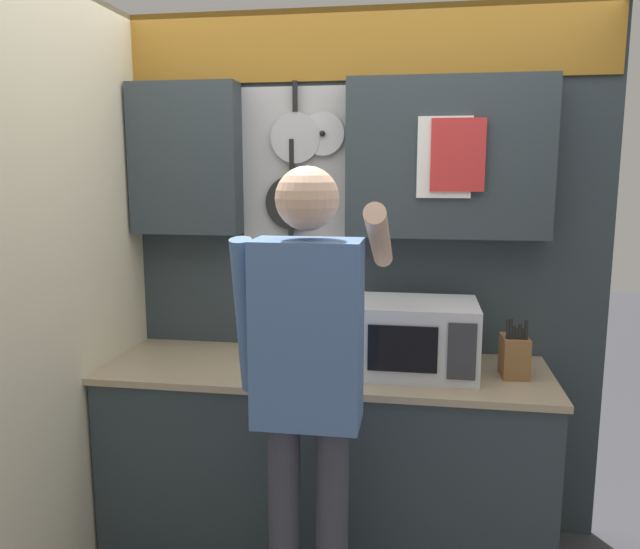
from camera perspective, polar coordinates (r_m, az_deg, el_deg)
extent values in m
plane|color=#38383D|center=(3.25, 0.43, -23.74)|extent=(14.00, 14.00, 0.00)
cube|color=#2D383D|center=(3.03, 0.44, -16.83)|extent=(1.97, 0.64, 0.87)
cube|color=tan|center=(2.86, 0.46, -8.69)|extent=(2.00, 0.67, 0.03)
cube|color=#2D383D|center=(3.10, 1.42, -0.18)|extent=(2.57, 0.04, 2.52)
cube|color=#99661E|center=(3.08, 1.42, 20.31)|extent=(2.53, 0.02, 0.33)
cube|color=#2D383D|center=(3.14, -12.16, 10.27)|extent=(0.53, 0.16, 0.72)
cube|color=#2D383D|center=(2.93, 11.63, 10.35)|extent=(0.92, 0.16, 0.72)
cube|color=#B2B2B2|center=(3.07, -2.23, 5.33)|extent=(0.52, 0.01, 1.23)
cylinder|color=#B7B7BC|center=(3.03, -2.25, 12.38)|extent=(0.24, 0.02, 0.24)
cube|color=black|center=(3.04, -2.30, 15.98)|extent=(0.02, 0.02, 0.14)
cylinder|color=black|center=(3.04, -2.55, 6.56)|extent=(0.26, 0.02, 0.26)
cube|color=black|center=(3.03, -2.60, 10.65)|extent=(0.02, 0.02, 0.17)
cylinder|color=#2D2D33|center=(3.07, -2.62, 0.64)|extent=(0.29, 0.02, 0.29)
cube|color=black|center=(3.04, -2.68, 4.64)|extent=(0.02, 0.02, 0.14)
cylinder|color=silver|center=(3.01, 0.26, 12.75)|extent=(0.20, 0.01, 0.20)
sphere|color=black|center=(2.99, 0.21, 12.77)|extent=(0.03, 0.03, 0.03)
cylinder|color=silver|center=(3.12, -5.17, -1.37)|extent=(0.01, 0.01, 0.20)
ellipsoid|color=silver|center=(3.15, -5.14, -3.35)|extent=(0.04, 0.01, 0.04)
cylinder|color=black|center=(3.11, -3.74, -1.48)|extent=(0.01, 0.01, 0.20)
ellipsoid|color=black|center=(3.13, -3.71, -3.64)|extent=(0.06, 0.01, 0.05)
cylinder|color=silver|center=(3.09, -2.28, -1.84)|extent=(0.01, 0.01, 0.24)
ellipsoid|color=silver|center=(3.12, -2.27, -4.29)|extent=(0.06, 0.01, 0.05)
cylinder|color=silver|center=(3.07, -0.82, -1.55)|extent=(0.01, 0.01, 0.20)
ellipsoid|color=silver|center=(3.10, -0.81, -3.64)|extent=(0.05, 0.01, 0.04)
cylinder|color=silver|center=(3.06, 0.66, -1.61)|extent=(0.01, 0.01, 0.20)
ellipsoid|color=silver|center=(3.09, 0.66, -3.67)|extent=(0.04, 0.01, 0.03)
cube|color=white|center=(2.84, 11.31, 10.46)|extent=(0.24, 0.02, 0.35)
cube|color=red|center=(2.83, 12.49, 10.62)|extent=(0.23, 0.02, 0.32)
cube|color=beige|center=(2.76, -22.26, -2.08)|extent=(0.04, 1.60, 2.52)
cube|color=silver|center=(2.78, 8.85, -5.66)|extent=(0.52, 0.39, 0.31)
cube|color=black|center=(2.59, 7.55, -6.78)|extent=(0.28, 0.01, 0.19)
cube|color=#333338|center=(2.59, 12.85, -6.90)|extent=(0.11, 0.01, 0.24)
cube|color=brown|center=(2.83, 17.34, -7.17)|extent=(0.12, 0.16, 0.18)
cylinder|color=black|center=(2.76, 16.80, -4.80)|extent=(0.02, 0.03, 0.08)
cylinder|color=black|center=(2.76, 17.06, -4.78)|extent=(0.02, 0.03, 0.08)
cylinder|color=black|center=(2.77, 17.30, -5.05)|extent=(0.02, 0.03, 0.06)
cylinder|color=black|center=(2.77, 17.56, -5.16)|extent=(0.02, 0.02, 0.05)
cylinder|color=black|center=(2.77, 17.82, -5.00)|extent=(0.02, 0.03, 0.06)
cylinder|color=black|center=(2.77, 18.07, -5.17)|extent=(0.02, 0.03, 0.05)
cylinder|color=black|center=(2.77, 18.35, -4.81)|extent=(0.02, 0.03, 0.08)
cylinder|color=white|center=(2.88, -4.73, -6.81)|extent=(0.10, 0.10, 0.14)
cylinder|color=tan|center=(2.87, -5.14, -4.33)|extent=(0.06, 0.05, 0.27)
cylinder|color=black|center=(2.86, -4.88, -5.09)|extent=(0.03, 0.01, 0.21)
cylinder|color=silver|center=(2.84, -4.59, -4.37)|extent=(0.04, 0.03, 0.28)
cylinder|color=tan|center=(2.85, -4.89, -4.36)|extent=(0.02, 0.07, 0.28)
cylinder|color=silver|center=(2.87, -4.67, -5.28)|extent=(0.02, 0.03, 0.19)
cylinder|color=#383842|center=(2.54, -3.24, -22.45)|extent=(0.12, 0.12, 0.88)
cylinder|color=#383842|center=(2.51, 1.12, -22.82)|extent=(0.12, 0.12, 0.88)
cube|color=#4C6B9E|center=(2.21, -1.14, -5.38)|extent=(0.38, 0.22, 0.66)
sphere|color=#DBAD8E|center=(2.14, -1.18, 6.97)|extent=(0.22, 0.22, 0.22)
cylinder|color=#4C6B9E|center=(2.28, -6.72, -3.85)|extent=(0.08, 0.20, 0.59)
cylinder|color=#DBAD8E|center=(2.39, 5.46, 3.33)|extent=(0.08, 0.57, 0.30)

